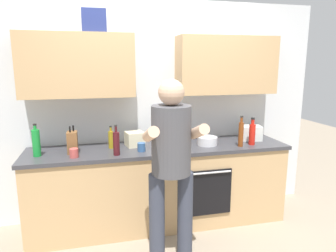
# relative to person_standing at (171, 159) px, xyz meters

# --- Properties ---
(ground_plane) EXTENTS (12.00, 12.00, 0.00)m
(ground_plane) POSITION_rel_person_standing_xyz_m (0.06, 0.73, -0.99)
(ground_plane) COLOR gray
(back_wall_unit) EXTENTS (4.00, 0.38, 2.50)m
(back_wall_unit) POSITION_rel_person_standing_xyz_m (0.05, 1.00, 0.51)
(back_wall_unit) COLOR silver
(back_wall_unit) RESTS_ON ground
(counter) EXTENTS (2.84, 0.67, 0.90)m
(counter) POSITION_rel_person_standing_xyz_m (0.06, 0.72, -0.54)
(counter) COLOR tan
(counter) RESTS_ON ground
(person_standing) EXTENTS (0.49, 0.45, 1.67)m
(person_standing) POSITION_rel_person_standing_xyz_m (0.00, 0.00, 0.00)
(person_standing) COLOR #383D4C
(person_standing) RESTS_ON ground
(bottle_soda) EXTENTS (0.08, 0.08, 0.32)m
(bottle_soda) POSITION_rel_person_standing_xyz_m (-1.19, 0.67, 0.05)
(bottle_soda) COLOR #198C33
(bottle_soda) RESTS_ON counter
(bottle_syrup) EXTENTS (0.07, 0.07, 0.30)m
(bottle_syrup) POSITION_rel_person_standing_xyz_m (0.32, 0.82, 0.04)
(bottle_syrup) COLOR #8C4C14
(bottle_syrup) RESTS_ON counter
(bottle_wine) EXTENTS (0.06, 0.06, 0.31)m
(bottle_wine) POSITION_rel_person_standing_xyz_m (-0.43, 0.53, 0.04)
(bottle_wine) COLOR #471419
(bottle_wine) RESTS_ON counter
(bottle_hotsauce) EXTENTS (0.07, 0.07, 0.31)m
(bottle_hotsauce) POSITION_rel_person_standing_xyz_m (1.08, 0.58, 0.04)
(bottle_hotsauce) COLOR red
(bottle_hotsauce) RESTS_ON counter
(bottle_oil) EXTENTS (0.06, 0.06, 0.24)m
(bottle_oil) POSITION_rel_person_standing_xyz_m (-0.47, 0.80, 0.01)
(bottle_oil) COLOR olive
(bottle_oil) RESTS_ON counter
(bottle_vinegar) EXTENTS (0.05, 0.05, 0.34)m
(bottle_vinegar) POSITION_rel_person_standing_xyz_m (0.92, 0.54, 0.06)
(bottle_vinegar) COLOR brown
(bottle_vinegar) RESTS_ON counter
(cup_ceramic) EXTENTS (0.08, 0.08, 0.09)m
(cup_ceramic) POSITION_rel_person_standing_xyz_m (-0.84, 0.55, -0.04)
(cup_ceramic) COLOR #BF4C47
(cup_ceramic) RESTS_ON counter
(cup_tea) EXTENTS (0.08, 0.08, 0.09)m
(cup_tea) POSITION_rel_person_standing_xyz_m (-0.17, 0.60, -0.04)
(cup_tea) COLOR #33598C
(cup_tea) RESTS_ON counter
(mixing_bowl) EXTENTS (0.23, 0.23, 0.09)m
(mixing_bowl) POSITION_rel_person_standing_xyz_m (0.59, 0.69, -0.04)
(mixing_bowl) COLOR silver
(mixing_bowl) RESTS_ON counter
(knife_block) EXTENTS (0.10, 0.14, 0.28)m
(knife_block) POSITION_rel_person_standing_xyz_m (-0.86, 0.70, 0.02)
(knife_block) COLOR brown
(knife_block) RESTS_ON counter
(grocery_bag_rice) EXTENTS (0.22, 0.22, 0.16)m
(grocery_bag_rice) POSITION_rel_person_standing_xyz_m (-0.21, 0.83, -0.01)
(grocery_bag_rice) COLOR beige
(grocery_bag_rice) RESTS_ON counter
(grocery_bag_produce) EXTENTS (0.28, 0.23, 0.17)m
(grocery_bag_produce) POSITION_rel_person_standing_xyz_m (1.17, 0.78, -0.00)
(grocery_bag_produce) COLOR silver
(grocery_bag_produce) RESTS_ON counter
(grocery_bag_bread) EXTENTS (0.23, 0.19, 0.19)m
(grocery_bag_bread) POSITION_rel_person_standing_xyz_m (0.12, 0.64, 0.01)
(grocery_bag_bread) COLOR tan
(grocery_bag_bread) RESTS_ON counter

